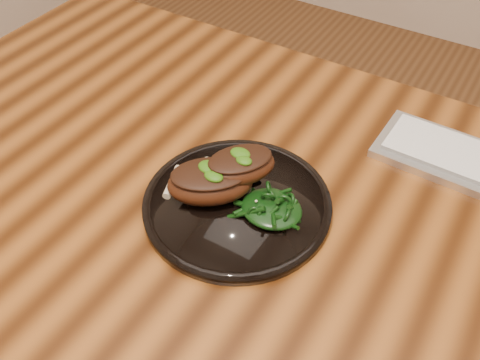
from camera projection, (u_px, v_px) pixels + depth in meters
name	position (u px, v px, depth m)	size (l,w,h in m)	color
desk	(338.00, 289.00, 0.74)	(1.60, 0.80, 0.75)	#361806
plate	(237.00, 204.00, 0.73)	(0.26, 0.26, 0.02)	black
lamb_chop_front	(210.00, 181.00, 0.71)	(0.14, 0.13, 0.05)	#3D1A0B
lamb_chop_back	(240.00, 165.00, 0.71)	(0.11, 0.12, 0.04)	#3D1A0B
herb_smear	(238.00, 167.00, 0.77)	(0.08, 0.05, 0.01)	#1B4807
greens_heap	(272.00, 206.00, 0.70)	(0.08, 0.08, 0.03)	black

